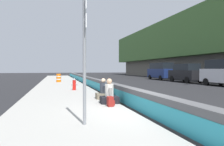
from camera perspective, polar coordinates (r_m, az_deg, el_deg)
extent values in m
plane|color=#232326|center=(7.70, 9.04, -11.33)|extent=(160.00, 160.00, 0.00)
cube|color=#A8A59E|center=(7.04, -11.44, -11.96)|extent=(80.00, 4.40, 0.14)
cube|color=#545456|center=(7.62, 9.05, -8.21)|extent=(76.00, 0.44, 0.85)
cube|color=teal|center=(7.54, 7.47, -8.64)|extent=(74.48, 0.01, 0.54)
cylinder|color=gray|center=(5.59, -7.74, 3.95)|extent=(0.09, 0.09, 3.60)
cube|color=white|center=(5.86, -7.58, 18.76)|extent=(0.44, 0.02, 0.36)
cube|color=black|center=(5.87, -7.43, 18.75)|extent=(0.30, 0.01, 0.10)
cube|color=white|center=(5.73, -7.56, 13.99)|extent=(0.44, 0.02, 0.36)
cube|color=#1956AD|center=(5.73, -7.42, 13.98)|extent=(0.30, 0.01, 0.10)
cylinder|color=red|center=(14.87, -10.55, -3.33)|extent=(0.24, 0.24, 0.72)
cone|color=gray|center=(14.84, -10.55, -1.64)|extent=(0.26, 0.26, 0.16)
cylinder|color=gray|center=(14.88, -9.90, -3.18)|extent=(0.10, 0.12, 0.10)
cylinder|color=gray|center=(14.85, -11.20, -3.20)|extent=(0.10, 0.12, 0.10)
cube|color=black|center=(9.13, -0.76, -7.51)|extent=(0.71, 0.83, 0.29)
cylinder|color=beige|center=(9.07, -0.76, -4.85)|extent=(0.38, 0.38, 0.56)
sphere|color=tan|center=(9.04, -0.76, -2.32)|extent=(0.25, 0.25, 0.25)
cylinder|color=beige|center=(9.28, -1.01, -5.06)|extent=(0.29, 0.15, 0.49)
cylinder|color=beige|center=(8.87, -0.50, -5.35)|extent=(0.29, 0.15, 0.49)
cube|color=#706651|center=(10.49, -2.43, -6.41)|extent=(0.66, 0.77, 0.28)
cylinder|color=#333842|center=(10.44, -2.43, -4.21)|extent=(0.36, 0.36, 0.53)
sphere|color=beige|center=(10.41, -2.44, -2.12)|extent=(0.23, 0.23, 0.23)
cylinder|color=#333842|center=(10.64, -2.64, -4.40)|extent=(0.28, 0.13, 0.47)
cylinder|color=#333842|center=(10.26, -2.22, -4.61)|extent=(0.28, 0.13, 0.47)
cube|color=maroon|center=(8.34, -0.51, -7.97)|extent=(0.32, 0.22, 0.40)
cube|color=maroon|center=(8.39, 0.42, -8.34)|extent=(0.22, 0.06, 0.20)
cylinder|color=orange|center=(24.00, -14.72, -1.35)|extent=(0.52, 0.52, 0.95)
cylinder|color=white|center=(24.00, -14.72, -0.90)|extent=(0.54, 0.54, 0.10)
cylinder|color=white|center=(24.01, -14.71, -1.69)|extent=(0.54, 0.54, 0.10)
cylinder|color=black|center=(22.35, 24.89, -2.27)|extent=(0.73, 0.24, 0.72)
cylinder|color=black|center=(23.65, 28.28, -2.11)|extent=(0.73, 0.24, 0.72)
cube|color=black|center=(26.34, 19.95, -0.48)|extent=(4.81, 1.95, 1.10)
cube|color=black|center=(26.25, 20.09, 1.59)|extent=(3.11, 1.74, 0.80)
cylinder|color=black|center=(27.12, 16.46, -1.57)|extent=(0.76, 0.22, 0.76)
cylinder|color=black|center=(28.15, 19.64, -1.49)|extent=(0.76, 0.22, 0.76)
cylinder|color=black|center=(24.58, 20.29, -1.88)|extent=(0.76, 0.22, 0.76)
cylinder|color=black|center=(25.71, 23.61, -1.77)|extent=(0.76, 0.22, 0.76)
cube|color=navy|center=(31.50, 13.49, -0.03)|extent=(5.13, 2.04, 1.30)
cube|color=black|center=(31.41, 13.59, 1.97)|extent=(4.13, 1.83, 0.90)
cylinder|color=black|center=(32.50, 10.61, -1.12)|extent=(0.72, 0.23, 0.72)
cylinder|color=black|center=(33.40, 13.49, -1.08)|extent=(0.72, 0.23, 0.72)
cylinder|color=black|center=(29.64, 13.47, -1.36)|extent=(0.72, 0.23, 0.72)
cylinder|color=black|center=(30.62, 16.53, -1.30)|extent=(0.72, 0.23, 0.72)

